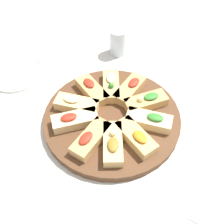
{
  "coord_description": "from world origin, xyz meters",
  "views": [
    {
      "loc": [
        -0.27,
        0.46,
        0.67
      ],
      "look_at": [
        0.0,
        0.0,
        0.04
      ],
      "focal_mm": 42.0,
      "sensor_mm": 36.0,
      "label": 1
    }
  ],
  "objects": [
    {
      "name": "ground_plane",
      "position": [
        0.0,
        0.0,
        0.0
      ],
      "size": [
        3.0,
        3.0,
        0.0
      ],
      "primitive_type": "plane",
      "color": "beige"
    },
    {
      "name": "serving_board",
      "position": [
        0.0,
        0.0,
        0.01
      ],
      "size": [
        0.44,
        0.44,
        0.03
      ],
      "primitive_type": "cylinder",
      "color": "#51331E",
      "rests_on": "ground_plane"
    },
    {
      "name": "focaccia_slice_8",
      "position": [
        0.11,
        -0.05,
        0.04
      ],
      "size": [
        0.15,
        0.11,
        0.04
      ],
      "color": "tan",
      "rests_on": "serving_board"
    },
    {
      "name": "focaccia_slice_3",
      "position": [
        -0.11,
        0.05,
        0.04
      ],
      "size": [
        0.15,
        0.1,
        0.04
      ],
      "color": "tan",
      "rests_on": "serving_board"
    },
    {
      "name": "focaccia_slice_7",
      "position": [
        0.06,
        -0.1,
        0.04
      ],
      "size": [
        0.12,
        0.15,
        0.05
      ],
      "color": "tan",
      "rests_on": "serving_board"
    },
    {
      "name": "water_glass",
      "position": [
        0.16,
        -0.32,
        0.05
      ],
      "size": [
        0.07,
        0.07,
        0.1
      ],
      "primitive_type": "cylinder",
      "color": "silver",
      "rests_on": "ground_plane"
    },
    {
      "name": "focaccia_slice_6",
      "position": [
        -0.0,
        -0.12,
        0.04
      ],
      "size": [
        0.06,
        0.14,
        0.04
      ],
      "color": "tan",
      "rests_on": "serving_board"
    },
    {
      "name": "focaccia_slice_4",
      "position": [
        -0.12,
        -0.03,
        0.04
      ],
      "size": [
        0.15,
        0.09,
        0.04
      ],
      "color": "#E5C689",
      "rests_on": "serving_board"
    },
    {
      "name": "focaccia_slice_1",
      "position": [
        0.0,
        0.12,
        0.04
      ],
      "size": [
        0.06,
        0.14,
        0.04
      ],
      "color": "tan",
      "rests_on": "serving_board"
    },
    {
      "name": "focaccia_slice_2",
      "position": [
        -0.06,
        0.1,
        0.04
      ],
      "size": [
        0.12,
        0.15,
        0.05
      ],
      "color": "#DBB775",
      "rests_on": "serving_board"
    },
    {
      "name": "focaccia_slice_0",
      "position": [
        0.08,
        0.09,
        0.04
      ],
      "size": [
        0.13,
        0.14,
        0.04
      ],
      "color": "#E5C689",
      "rests_on": "serving_board"
    },
    {
      "name": "focaccia_slice_5",
      "position": [
        -0.07,
        -0.09,
        0.04
      ],
      "size": [
        0.13,
        0.14,
        0.05
      ],
      "color": "tan",
      "rests_on": "serving_board"
    },
    {
      "name": "plate_right",
      "position": [
        0.43,
        -0.01,
        0.01
      ],
      "size": [
        0.21,
        0.21,
        0.02
      ],
      "color": "white",
      "rests_on": "ground_plane"
    },
    {
      "name": "focaccia_slice_9",
      "position": [
        0.11,
        0.03,
        0.04
      ],
      "size": [
        0.15,
        0.09,
        0.04
      ],
      "color": "#DBB775",
      "rests_on": "serving_board"
    }
  ]
}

